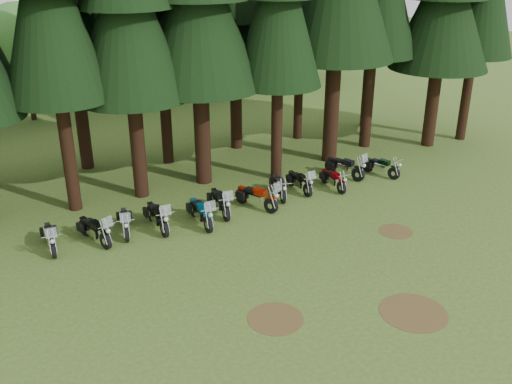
{
  "coord_description": "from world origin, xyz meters",
  "views": [
    {
      "loc": [
        -11.18,
        -14.53,
        10.89
      ],
      "look_at": [
        0.45,
        5.0,
        1.0
      ],
      "focal_mm": 40.0,
      "sensor_mm": 36.0,
      "label": 1
    }
  ],
  "objects_px": {
    "motorcycle_2": "(125,223)",
    "motorcycle_3": "(157,217)",
    "motorcycle_6": "(256,198)",
    "motorcycle_8": "(300,182)",
    "motorcycle_7": "(279,187)",
    "motorcycle_0": "(50,238)",
    "motorcycle_1": "(95,231)",
    "motorcycle_9": "(333,180)",
    "motorcycle_4": "(201,213)",
    "motorcycle_11": "(381,167)",
    "motorcycle_5": "(220,203)",
    "motorcycle_10": "(345,168)"
  },
  "relations": [
    {
      "from": "motorcycle_3",
      "to": "motorcycle_10",
      "type": "xyz_separation_m",
      "value": [
        10.32,
        0.55,
        -0.0
      ]
    },
    {
      "from": "motorcycle_10",
      "to": "motorcycle_9",
      "type": "bearing_deg",
      "value": -164.47
    },
    {
      "from": "motorcycle_7",
      "to": "motorcycle_9",
      "type": "bearing_deg",
      "value": 9.58
    },
    {
      "from": "motorcycle_1",
      "to": "motorcycle_4",
      "type": "bearing_deg",
      "value": -23.53
    },
    {
      "from": "motorcycle_8",
      "to": "motorcycle_11",
      "type": "height_order",
      "value": "motorcycle_8"
    },
    {
      "from": "motorcycle_3",
      "to": "motorcycle_11",
      "type": "distance_m",
      "value": 12.04
    },
    {
      "from": "motorcycle_2",
      "to": "motorcycle_7",
      "type": "bearing_deg",
      "value": 14.43
    },
    {
      "from": "motorcycle_1",
      "to": "motorcycle_2",
      "type": "distance_m",
      "value": 1.29
    },
    {
      "from": "motorcycle_5",
      "to": "motorcycle_8",
      "type": "relative_size",
      "value": 1.09
    },
    {
      "from": "motorcycle_6",
      "to": "motorcycle_8",
      "type": "relative_size",
      "value": 1.07
    },
    {
      "from": "motorcycle_9",
      "to": "motorcycle_8",
      "type": "bearing_deg",
      "value": 165.86
    },
    {
      "from": "motorcycle_9",
      "to": "motorcycle_5",
      "type": "bearing_deg",
      "value": -178.06
    },
    {
      "from": "motorcycle_3",
      "to": "motorcycle_11",
      "type": "bearing_deg",
      "value": 1.91
    },
    {
      "from": "motorcycle_6",
      "to": "motorcycle_5",
      "type": "bearing_deg",
      "value": 147.4
    },
    {
      "from": "motorcycle_2",
      "to": "motorcycle_10",
      "type": "relative_size",
      "value": 0.91
    },
    {
      "from": "motorcycle_3",
      "to": "motorcycle_9",
      "type": "xyz_separation_m",
      "value": [
        8.9,
        -0.32,
        -0.07
      ]
    },
    {
      "from": "motorcycle_3",
      "to": "motorcycle_4",
      "type": "bearing_deg",
      "value": -15.09
    },
    {
      "from": "motorcycle_1",
      "to": "motorcycle_2",
      "type": "height_order",
      "value": "motorcycle_1"
    },
    {
      "from": "motorcycle_0",
      "to": "motorcycle_2",
      "type": "relative_size",
      "value": 1.01
    },
    {
      "from": "motorcycle_2",
      "to": "motorcycle_6",
      "type": "relative_size",
      "value": 0.92
    },
    {
      "from": "motorcycle_2",
      "to": "motorcycle_10",
      "type": "xyz_separation_m",
      "value": [
        11.61,
        0.25,
        0.05
      ]
    },
    {
      "from": "motorcycle_3",
      "to": "motorcycle_2",
      "type": "bearing_deg",
      "value": 170.06
    },
    {
      "from": "motorcycle_3",
      "to": "motorcycle_10",
      "type": "bearing_deg",
      "value": 6.04
    },
    {
      "from": "motorcycle_11",
      "to": "motorcycle_1",
      "type": "bearing_deg",
      "value": 161.8
    },
    {
      "from": "motorcycle_1",
      "to": "motorcycle_6",
      "type": "relative_size",
      "value": 0.99
    },
    {
      "from": "motorcycle_4",
      "to": "motorcycle_11",
      "type": "bearing_deg",
      "value": 6.54
    },
    {
      "from": "motorcycle_4",
      "to": "motorcycle_3",
      "type": "bearing_deg",
      "value": 166.61
    },
    {
      "from": "motorcycle_9",
      "to": "motorcycle_6",
      "type": "bearing_deg",
      "value": -174.54
    },
    {
      "from": "motorcycle_2",
      "to": "motorcycle_8",
      "type": "distance_m",
      "value": 8.61
    },
    {
      "from": "motorcycle_6",
      "to": "motorcycle_7",
      "type": "xyz_separation_m",
      "value": [
        1.59,
        0.57,
        -0.06
      ]
    },
    {
      "from": "motorcycle_4",
      "to": "motorcycle_7",
      "type": "xyz_separation_m",
      "value": [
        4.43,
        0.77,
        -0.06
      ]
    },
    {
      "from": "motorcycle_9",
      "to": "motorcycle_3",
      "type": "bearing_deg",
      "value": -177.21
    },
    {
      "from": "motorcycle_1",
      "to": "motorcycle_5",
      "type": "bearing_deg",
      "value": -15.77
    },
    {
      "from": "motorcycle_6",
      "to": "motorcycle_1",
      "type": "bearing_deg",
      "value": 155.03
    },
    {
      "from": "motorcycle_2",
      "to": "motorcycle_3",
      "type": "distance_m",
      "value": 1.32
    },
    {
      "from": "motorcycle_2",
      "to": "motorcycle_8",
      "type": "relative_size",
      "value": 0.99
    },
    {
      "from": "motorcycle_5",
      "to": "motorcycle_8",
      "type": "height_order",
      "value": "motorcycle_5"
    },
    {
      "from": "motorcycle_11",
      "to": "motorcycle_8",
      "type": "bearing_deg",
      "value": 157.87
    },
    {
      "from": "motorcycle_7",
      "to": "motorcycle_8",
      "type": "bearing_deg",
      "value": 21.39
    },
    {
      "from": "motorcycle_0",
      "to": "motorcycle_6",
      "type": "height_order",
      "value": "motorcycle_6"
    },
    {
      "from": "motorcycle_6",
      "to": "motorcycle_11",
      "type": "distance_m",
      "value": 7.48
    },
    {
      "from": "motorcycle_7",
      "to": "motorcycle_11",
      "type": "bearing_deg",
      "value": 16.09
    },
    {
      "from": "motorcycle_7",
      "to": "motorcycle_5",
      "type": "bearing_deg",
      "value": -155.8
    },
    {
      "from": "motorcycle_6",
      "to": "motorcycle_7",
      "type": "bearing_deg",
      "value": -0.89
    },
    {
      "from": "motorcycle_1",
      "to": "motorcycle_8",
      "type": "relative_size",
      "value": 1.06
    },
    {
      "from": "motorcycle_1",
      "to": "motorcycle_9",
      "type": "xyz_separation_m",
      "value": [
        11.48,
        -0.49,
        -0.05
      ]
    },
    {
      "from": "motorcycle_2",
      "to": "motorcycle_10",
      "type": "bearing_deg",
      "value": 16.38
    },
    {
      "from": "motorcycle_4",
      "to": "motorcycle_10",
      "type": "xyz_separation_m",
      "value": [
        8.6,
        1.11,
        -0.0
      ]
    },
    {
      "from": "motorcycle_1",
      "to": "motorcycle_7",
      "type": "height_order",
      "value": "motorcycle_1"
    },
    {
      "from": "motorcycle_1",
      "to": "motorcycle_3",
      "type": "bearing_deg",
      "value": -17.7
    }
  ]
}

